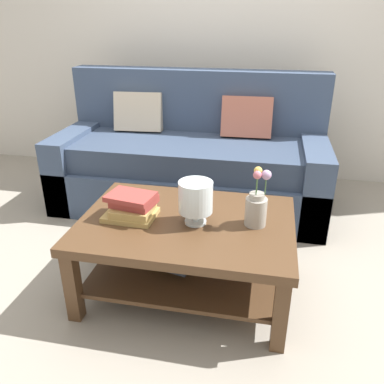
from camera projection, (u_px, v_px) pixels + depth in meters
The scene contains 7 objects.
ground_plane at pixel (187, 255), 2.62m from camera, with size 10.00×10.00×0.00m, color gray.
back_wall at pixel (225, 29), 3.53m from camera, with size 6.40×0.12×2.70m, color beige.
couch at pixel (191, 161), 3.24m from camera, with size 2.14×0.90×1.06m.
coffee_table at pixel (186, 240), 2.18m from camera, with size 1.15×0.82×0.46m.
book_stack_main at pixel (132, 206), 2.13m from camera, with size 0.28×0.24×0.14m.
glass_hurricane_vase at pixel (196, 198), 2.04m from camera, with size 0.18×0.18×0.24m.
flower_pitcher at pixel (256, 206), 2.03m from camera, with size 0.12×0.11×0.32m.
Camera 1 is at (0.47, -2.15, 1.48)m, focal length 36.62 mm.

